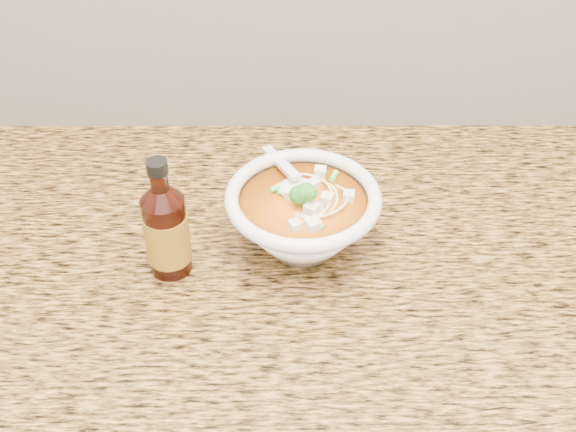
{
  "coord_description": "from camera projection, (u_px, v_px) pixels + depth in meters",
  "views": [
    {
      "loc": [
        -0.08,
        0.95,
        1.59
      ],
      "look_at": [
        -0.08,
        1.68,
        0.95
      ],
      "focal_mm": 45.0,
      "sensor_mm": 36.0,
      "label": 1
    }
  ],
  "objects": [
    {
      "name": "soup_bowl",
      "position": [
        303.0,
        219.0,
        0.97
      ],
      "size": [
        0.21,
        0.23,
        0.12
      ],
      "rotation": [
        0.0,
        0.0,
        0.29
      ],
      "color": "silver",
      "rests_on": "counter_slab"
    },
    {
      "name": "counter_slab",
      "position": [
        344.0,
        259.0,
        1.01
      ],
      "size": [
        4.0,
        0.68,
        0.04
      ],
      "primitive_type": "cube",
      "color": "#A2723B",
      "rests_on": "cabinet"
    },
    {
      "name": "hot_sauce_bottle",
      "position": [
        166.0,
        230.0,
        0.93
      ],
      "size": [
        0.08,
        0.08,
        0.18
      ],
      "rotation": [
        0.0,
        0.0,
        -0.38
      ],
      "color": "#370E07",
      "rests_on": "counter_slab"
    }
  ]
}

